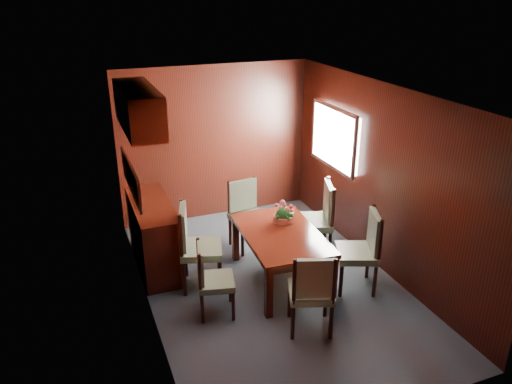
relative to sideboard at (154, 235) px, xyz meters
name	(u,v)px	position (x,y,z in m)	size (l,w,h in m)	color
ground	(271,284)	(1.25, -1.00, -0.45)	(4.50, 4.50, 0.00)	#3E4A54
room_shell	(254,154)	(1.15, -0.67, 1.18)	(3.06, 4.52, 2.41)	black
sideboard	(154,235)	(0.00, 0.00, 0.00)	(0.48, 1.40, 0.90)	black
dining_table	(281,239)	(1.39, -0.95, 0.13)	(0.98, 1.49, 0.68)	black
chair_left_near	(210,276)	(0.38, -1.28, 0.03)	(0.48, 0.49, 0.87)	black
chair_left_far	(194,242)	(0.37, -0.67, 0.15)	(0.61, 0.63, 1.08)	black
chair_right_near	(364,246)	(2.26, -1.45, 0.12)	(0.61, 0.62, 1.03)	black
chair_right_far	(319,216)	(2.14, -0.54, 0.14)	(0.63, 0.64, 1.07)	black
chair_head	(312,289)	(1.28, -2.00, 0.09)	(0.59, 0.58, 0.98)	black
chair_foot	(246,210)	(1.32, 0.08, 0.09)	(0.52, 0.50, 0.98)	black
flower_centerpiece	(284,212)	(1.55, -0.68, 0.36)	(0.27, 0.27, 0.27)	#C24C3B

